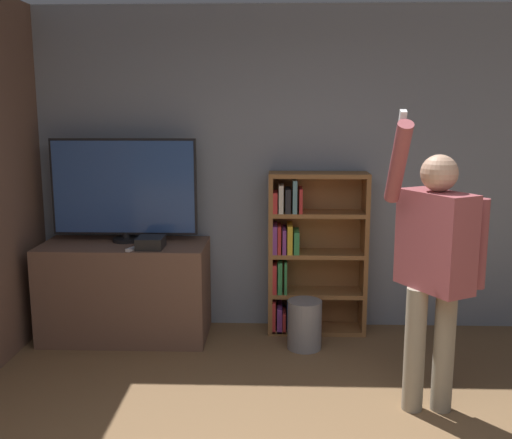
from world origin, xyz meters
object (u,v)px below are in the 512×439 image
bookshelf (308,256)px  person (435,259)px  waste_bin (305,324)px  game_console (151,243)px  television (124,189)px

bookshelf → person: 1.54m
waste_bin → person: bearing=-52.9°
person → waste_bin: person is taller
game_console → bookshelf: bearing=14.9°
television → bookshelf: size_ratio=0.87×
game_console → bookshelf: bookshelf is taller
bookshelf → waste_bin: bearing=-95.3°
game_console → waste_bin: bearing=-2.4°
person → waste_bin: 1.44m
person → bookshelf: bearing=177.7°
television → person: bearing=-29.6°
waste_bin → bookshelf: bearing=84.7°
bookshelf → waste_bin: 0.60m
television → person: size_ratio=0.63×
game_console → bookshelf: size_ratio=0.17×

